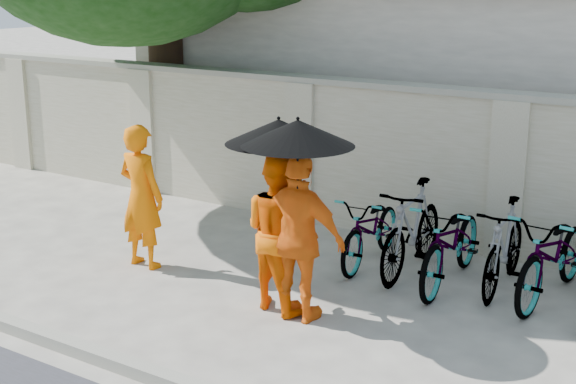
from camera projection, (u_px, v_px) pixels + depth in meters
The scene contains 13 objects.
ground at pixel (228, 305), 8.66m from camera, with size 80.00×80.00×0.00m, color beige.
kerb at pixel (115, 361), 7.27m from camera, with size 40.00×0.16×0.12m, color gray.
compound_wall at pixel (436, 169), 10.46m from camera, with size 20.00×0.30×2.00m, color beige.
monk_left at pixel (141, 196), 9.62m from camera, with size 0.64×0.42×1.76m, color #FF7003.
monk_center at pixel (279, 231), 8.40m from camera, with size 0.83×0.65×1.71m, color #FF6604.
parasol_center at pixel (279, 132), 8.02m from camera, with size 1.09×1.09×1.09m.
monk_right at pixel (300, 238), 8.10m from camera, with size 1.03×0.43×1.75m, color orange.
parasol_right at pixel (298, 133), 7.73m from camera, with size 1.12×1.12×1.11m.
bike_0 at pixel (372, 229), 9.81m from camera, with size 0.59×1.70×0.89m, color #969696.
bike_1 at pixel (412, 229), 9.47m from camera, with size 0.52×1.83×1.10m, color #969696.
bike_2 at pixel (452, 243), 9.12m from camera, with size 0.67×1.92×1.01m, color #969696.
bike_3 at pixel (504, 247), 8.97m from camera, with size 0.48×1.69×1.02m, color #969696.
bike_4 at pixel (554, 255), 8.70m from camera, with size 0.68×1.95×1.03m, color #969696.
Camera 1 is at (4.93, -6.38, 3.46)m, focal length 50.00 mm.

